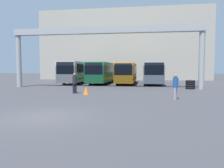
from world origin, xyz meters
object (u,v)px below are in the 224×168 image
Objects in this scene: bus_slot_1 at (102,72)px; tire_stack at (190,85)px; bus_slot_2 at (127,72)px; bus_slot_3 at (152,72)px; pedestrian_far_center at (175,86)px; bus_slot_0 at (79,71)px; traffic_cone at (86,91)px; pedestrian_near_right at (75,83)px.

bus_slot_1 is 11.34× the size of tire_stack.
bus_slot_2 is 3.78m from bus_slot_3.
pedestrian_far_center is at bearing -62.96° from bus_slot_1.
bus_slot_0 reaches higher than bus_slot_1.
traffic_cone is (-7.11, 1.97, -0.62)m from pedestrian_far_center.
bus_slot_0 reaches higher than pedestrian_far_center.
bus_slot_2 reaches higher than pedestrian_near_right.
bus_slot_0 is at bearing 85.13° from pedestrian_near_right.
pedestrian_far_center reaches higher than traffic_cone.
pedestrian_near_right is at bearing 99.19° from pedestrian_far_center.
bus_slot_3 is 16.91m from pedestrian_far_center.
bus_slot_2 is (7.54, -0.28, -0.12)m from bus_slot_0.
bus_slot_1 is 6.50× the size of pedestrian_far_center.
bus_slot_0 is at bearing 180.00° from bus_slot_3.
bus_slot_1 is 1.05× the size of bus_slot_2.
bus_slot_3 is 17.34× the size of traffic_cone.
bus_slot_3 is 6.47× the size of pedestrian_near_right.
bus_slot_2 reaches higher than pedestrian_far_center.
traffic_cone is 0.65× the size of tire_stack.
bus_slot_1 is 6.48× the size of pedestrian_near_right.
tire_stack reaches higher than traffic_cone.
bus_slot_0 is at bearing 151.82° from tire_stack.
bus_slot_0 reaches higher than bus_slot_2.
pedestrian_near_right is (4.01, -14.14, -0.88)m from bus_slot_0.
tire_stack is at bearing -35.53° from bus_slot_1.
bus_slot_0 is 6.49× the size of pedestrian_far_center.
pedestrian_near_right is 1.75× the size of tire_stack.
bus_slot_0 reaches higher than pedestrian_near_right.
bus_slot_0 is 11.32× the size of tire_stack.
pedestrian_near_right is 2.68× the size of traffic_cone.
bus_slot_1 is at bearing 0.11° from bus_slot_0.
bus_slot_3 is (7.54, -0.01, -0.03)m from bus_slot_1.
bus_slot_0 is 11.31m from bus_slot_3.
pedestrian_near_right is 1.00× the size of pedestrian_far_center.
pedestrian_near_right is at bearing -89.03° from bus_slot_1.
bus_slot_1 is 18.95m from pedestrian_far_center.
bus_slot_0 is 1.05× the size of bus_slot_2.
bus_slot_2 is 6.16× the size of pedestrian_near_right.
pedestrian_far_center is at bearing -53.71° from bus_slot_0.
pedestrian_far_center is 1.74× the size of tire_stack.
pedestrian_near_right is at bearing 149.25° from traffic_cone.
tire_stack is at bearing -64.78° from bus_slot_3.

